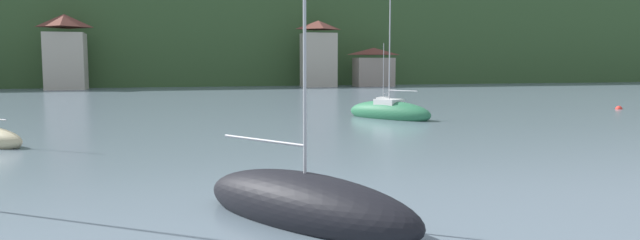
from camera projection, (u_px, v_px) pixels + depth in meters
wooded_hillside at (193, 47)px, 132.17m from camera, size 352.00×64.85×39.68m
shore_building_westcentral at (66, 53)px, 86.13m from camera, size 5.87×6.28×11.28m
shore_building_central at (318, 55)px, 96.32m from camera, size 5.69×4.43×11.09m
shore_building_eastcentral at (374, 68)px, 98.93m from camera, size 6.98×3.66×6.64m
sailboat_far_1 at (383, 103)px, 53.27m from camera, size 3.96×4.12×5.95m
sailboat_far_2 at (389, 112)px, 40.08m from camera, size 5.16×6.99×10.64m
sailboat_near_6 at (305, 206)px, 13.80m from camera, size 5.19×6.66×9.77m
mooring_buoy_near at (619, 109)px, 48.42m from camera, size 0.56×0.56×0.56m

